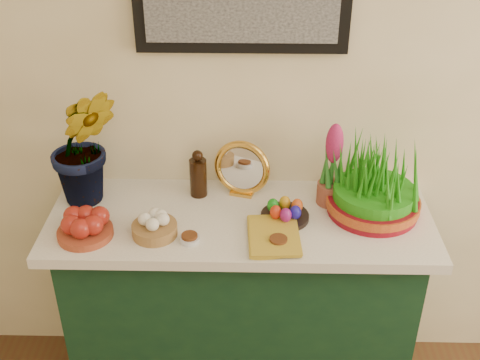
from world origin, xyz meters
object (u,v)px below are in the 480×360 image
hyacinth_green (81,128)px  mirror (242,169)px  sideboard (240,309)px  book (248,236)px  wheatgrass_sabzeh (375,183)px

hyacinth_green → mirror: size_ratio=2.70×
sideboard → mirror: mirror is taller
sideboard → hyacinth_green: 0.96m
hyacinth_green → book: hyacinth_green is taller
sideboard → book: book is taller
book → wheatgrass_sabzeh: (0.45, 0.18, 0.11)m
sideboard → wheatgrass_sabzeh: size_ratio=3.81×
mirror → wheatgrass_sabzeh: 0.50m
hyacinth_green → mirror: bearing=-4.8°
hyacinth_green → book: size_ratio=2.60×
sideboard → mirror: (0.00, 0.15, 0.57)m
sideboard → wheatgrass_sabzeh: bearing=3.7°
hyacinth_green → book: 0.71m
sideboard → wheatgrass_sabzeh: wheatgrass_sabzeh is taller
wheatgrass_sabzeh → sideboard: bearing=-176.3°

